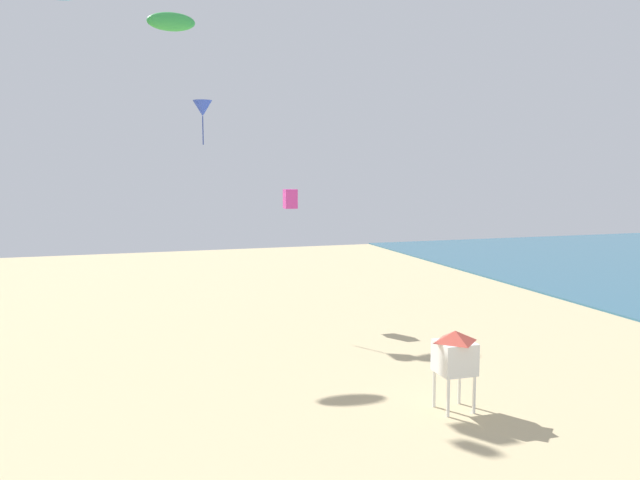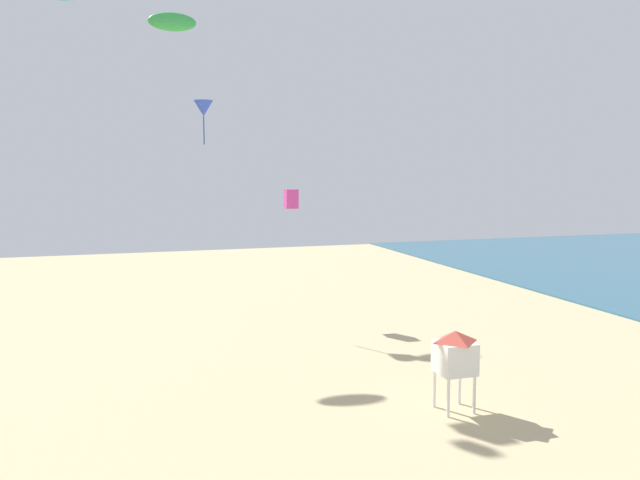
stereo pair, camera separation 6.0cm
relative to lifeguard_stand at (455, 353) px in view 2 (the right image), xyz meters
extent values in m
cylinder|color=white|center=(-0.45, -0.45, -1.24)|extent=(0.10, 0.10, 1.20)
cylinder|color=white|center=(0.45, -0.45, -1.24)|extent=(0.10, 0.10, 1.20)
cylinder|color=white|center=(-0.45, 0.45, -1.24)|extent=(0.10, 0.10, 1.20)
cylinder|color=white|center=(0.45, 0.45, -1.24)|extent=(0.10, 0.10, 1.20)
cube|color=white|center=(0.00, 0.00, -0.14)|extent=(1.10, 1.10, 1.00)
pyramid|color=#D14C3D|center=(0.00, 0.00, 0.54)|extent=(1.10, 1.10, 0.35)
ellipsoid|color=green|center=(-6.36, 21.36, 13.96)|extent=(2.70, 0.75, 1.05)
cube|color=#DB3D9E|center=(-1.23, 14.77, 4.16)|extent=(0.63, 0.63, 0.98)
cone|color=blue|center=(-5.30, 16.95, 8.79)|extent=(0.99, 0.99, 0.81)
cylinder|color=#233995|center=(-5.30, 16.95, 7.66)|extent=(0.05, 0.05, 1.45)
camera|label=1|loc=(-10.18, -17.77, 5.74)|focal=37.06mm
camera|label=2|loc=(-10.12, -17.78, 5.74)|focal=37.06mm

